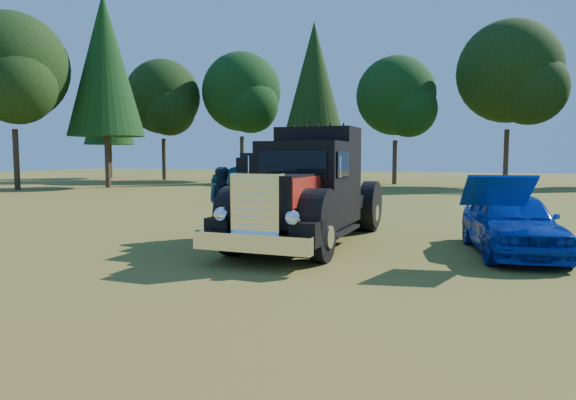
% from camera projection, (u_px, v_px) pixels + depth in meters
% --- Properties ---
extents(ground, '(120.00, 120.00, 0.00)m').
position_uv_depth(ground, '(347.00, 258.00, 11.30)').
color(ground, '#455C1B').
rests_on(ground, ground).
extents(treeline, '(72.10, 24.04, 13.84)m').
position_uv_depth(treeline, '(411.00, 80.00, 36.99)').
color(treeline, '#2D2116').
rests_on(treeline, ground).
extents(diamond_t_truck, '(3.37, 7.16, 3.00)m').
position_uv_depth(diamond_t_truck, '(307.00, 194.00, 13.05)').
color(diamond_t_truck, black).
rests_on(diamond_t_truck, ground).
extents(hotrod_coupe, '(2.56, 4.55, 1.89)m').
position_uv_depth(hotrod_coupe, '(511.00, 222.00, 11.71)').
color(hotrod_coupe, '#0A0693').
rests_on(hotrod_coupe, ground).
extents(spectator_near, '(0.59, 0.76, 1.85)m').
position_uv_depth(spectator_near, '(242.00, 209.00, 12.76)').
color(spectator_near, '#21304E').
rests_on(spectator_near, ground).
extents(spectator_far, '(1.19, 1.12, 1.95)m').
position_uv_depth(spectator_far, '(224.00, 203.00, 13.91)').
color(spectator_far, '#1A233D').
rests_on(spectator_far, ground).
extents(distant_teal_car, '(3.17, 4.40, 1.38)m').
position_uv_depth(distant_teal_car, '(239.00, 176.00, 39.15)').
color(distant_teal_car, '#0A303E').
rests_on(distant_teal_car, ground).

